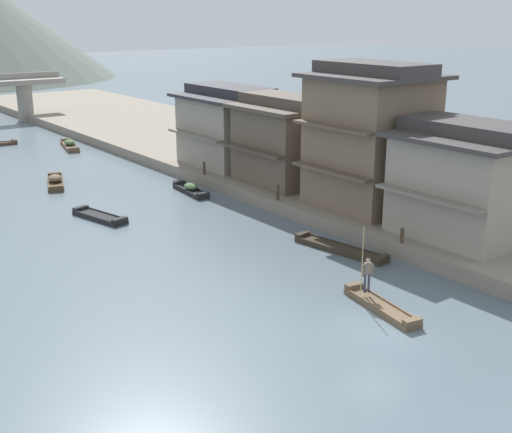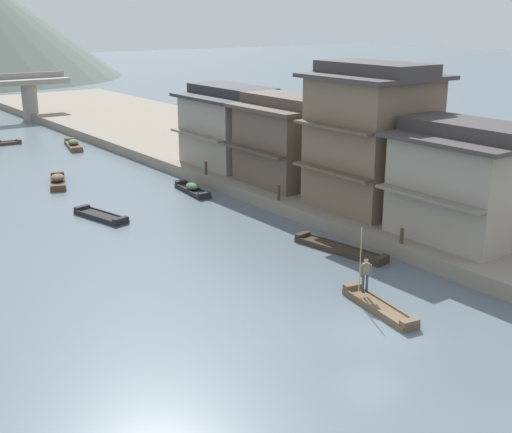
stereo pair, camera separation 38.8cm
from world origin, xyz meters
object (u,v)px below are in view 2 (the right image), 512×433
object	(u,v)px
boat_moored_third	(58,181)
house_waterfront_tall	(286,140)
mooring_post_dock_mid	(279,193)
boat_moored_nearest	(101,216)
boat_midriver_upstream	(192,189)
house_waterfront_second	(371,137)
boatman_person	(365,271)
boat_moored_far	(73,145)
mooring_post_dock_near	(402,236)
mooring_post_dock_far	(206,168)
boat_moored_second	(340,249)
house_waterfront_narrow	(232,126)
house_waterfront_nearest	(468,181)
boat_foreground_poled	(379,307)

from	to	relation	value
boat_moored_third	house_waterfront_tall	bearing A→B (deg)	-44.85
boat_moored_third	mooring_post_dock_mid	size ratio (longest dim) A/B	4.84
boat_moored_nearest	boat_midriver_upstream	distance (m)	8.09
boat_moored_nearest	mooring_post_dock_mid	world-z (taller)	mooring_post_dock_mid
house_waterfront_second	house_waterfront_tall	world-z (taller)	house_waterfront_second
boatman_person	boat_moored_far	bearing A→B (deg)	85.97
mooring_post_dock_near	mooring_post_dock_far	distance (m)	19.16
boat_moored_second	house_waterfront_narrow	world-z (taller)	house_waterfront_narrow
house_waterfront_second	boat_midriver_upstream	bearing A→B (deg)	115.74
boat_moored_third	house_waterfront_nearest	distance (m)	30.02
boat_moored_nearest	house_waterfront_second	xyz separation A→B (m)	(13.52, -9.79, 4.98)
boatman_person	boat_moored_nearest	bearing A→B (deg)	103.10
boatman_person	house_waterfront_tall	distance (m)	18.94
house_waterfront_tall	mooring_post_dock_mid	distance (m)	5.41
boat_moored_second	mooring_post_dock_far	world-z (taller)	mooring_post_dock_far
house_waterfront_tall	mooring_post_dock_mid	size ratio (longest dim) A/B	7.26
boat_moored_nearest	house_waterfront_narrow	world-z (taller)	house_waterfront_narrow
boat_midriver_upstream	house_waterfront_tall	xyz separation A→B (m)	(5.30, -4.07, 3.58)
house_waterfront_tall	mooring_post_dock_mid	bearing A→B (deg)	-134.21
boat_moored_nearest	boat_midriver_upstream	xyz separation A→B (m)	(7.84, 1.99, 0.11)
house_waterfront_narrow	mooring_post_dock_mid	bearing A→B (deg)	-109.10
boat_moored_second	boat_moored_far	distance (m)	36.62
mooring_post_dock_far	boat_moored_far	bearing A→B (deg)	97.09
mooring_post_dock_mid	boatman_person	bearing A→B (deg)	-112.47
boat_moored_second	boat_midriver_upstream	world-z (taller)	boat_midriver_upstream
house_waterfront_tall	mooring_post_dock_mid	world-z (taller)	house_waterfront_tall
boat_moored_third	mooring_post_dock_near	size ratio (longest dim) A/B	5.96
boat_moored_second	boat_midriver_upstream	bearing A→B (deg)	90.30
boat_moored_nearest	mooring_post_dock_near	size ratio (longest dim) A/B	5.53
boat_moored_far	house_waterfront_narrow	world-z (taller)	house_waterfront_narrow
boat_moored_second	boat_moored_nearest	bearing A→B (deg)	120.75
boatman_person	house_waterfront_narrow	size ratio (longest dim) A/B	0.39
boat_moored_third	mooring_post_dock_mid	bearing A→B (deg)	-60.35
boat_moored_third	mooring_post_dock_far	xyz separation A→B (m)	(8.87, -6.81, 1.03)
house_waterfront_second	mooring_post_dock_mid	xyz separation A→B (m)	(-3.72, 4.28, -3.81)
boat_foreground_poled	house_waterfront_tall	world-z (taller)	house_waterfront_tall
house_waterfront_second	mooring_post_dock_far	world-z (taller)	house_waterfront_second
house_waterfront_nearest	house_waterfront_tall	world-z (taller)	same
mooring_post_dock_mid	boat_midriver_upstream	bearing A→B (deg)	104.65
house_waterfront_narrow	boatman_person	bearing A→B (deg)	-110.97
boat_moored_second	mooring_post_dock_mid	xyz separation A→B (m)	(1.88, 7.80, 1.18)
house_waterfront_second	mooring_post_dock_far	xyz separation A→B (m)	(-3.72, 13.04, -3.82)
boatman_person	house_waterfront_narrow	distance (m)	25.80
boat_moored_third	house_waterfront_tall	size ratio (longest dim) A/B	0.67
boat_midriver_upstream	house_waterfront_second	bearing A→B (deg)	-64.26
boat_moored_nearest	house_waterfront_second	bearing A→B (deg)	-35.91
mooring_post_dock_mid	boat_foreground_poled	bearing A→B (deg)	-111.51
mooring_post_dock_far	boat_moored_nearest	bearing A→B (deg)	-161.64
boatman_person	mooring_post_dock_near	xyz separation A→B (m)	(5.45, 2.78, -0.24)
boat_moored_far	house_waterfront_narrow	size ratio (longest dim) A/B	0.70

